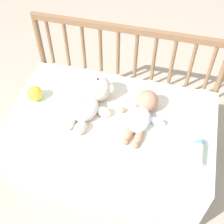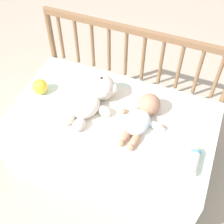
{
  "view_description": "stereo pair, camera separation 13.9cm",
  "coord_description": "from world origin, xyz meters",
  "px_view_note": "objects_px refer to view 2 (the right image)",
  "views": [
    {
      "loc": [
        0.27,
        -1.07,
        1.87
      ],
      "look_at": [
        0.0,
        -0.0,
        0.52
      ],
      "focal_mm": 50.0,
      "sensor_mm": 36.0,
      "label": 1
    },
    {
      "loc": [
        0.4,
        -1.03,
        1.87
      ],
      "look_at": [
        0.0,
        -0.0,
        0.52
      ],
      "focal_mm": 50.0,
      "sensor_mm": 36.0,
      "label": 2
    }
  ],
  "objects_px": {
    "teddy_bear": "(94,97)",
    "baby_bottle": "(194,160)",
    "baby": "(143,116)",
    "toy_ball": "(40,87)"
  },
  "relations": [
    {
      "from": "baby_bottle",
      "to": "teddy_bear",
      "type": "bearing_deg",
      "value": 163.52
    },
    {
      "from": "teddy_bear",
      "to": "toy_ball",
      "type": "distance_m",
      "value": 0.35
    },
    {
      "from": "baby",
      "to": "toy_ball",
      "type": "relative_size",
      "value": 3.95
    },
    {
      "from": "teddy_bear",
      "to": "baby",
      "type": "relative_size",
      "value": 1.09
    },
    {
      "from": "teddy_bear",
      "to": "baby_bottle",
      "type": "bearing_deg",
      "value": -16.48
    },
    {
      "from": "teddy_bear",
      "to": "baby",
      "type": "bearing_deg",
      "value": -4.21
    },
    {
      "from": "teddy_bear",
      "to": "baby_bottle",
      "type": "relative_size",
      "value": 2.49
    },
    {
      "from": "baby",
      "to": "baby_bottle",
      "type": "xyz_separation_m",
      "value": [
        0.33,
        -0.16,
        -0.02
      ]
    },
    {
      "from": "toy_ball",
      "to": "baby_bottle",
      "type": "relative_size",
      "value": 0.58
    },
    {
      "from": "baby",
      "to": "toy_ball",
      "type": "height_order",
      "value": "baby"
    }
  ]
}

